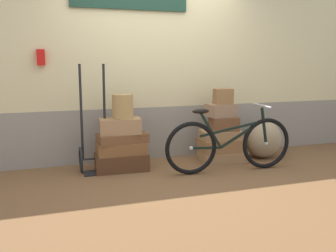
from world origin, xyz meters
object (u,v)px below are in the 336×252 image
Objects in this scene: wicker_basket at (123,106)px; suitcase_0 at (122,162)px; suitcase_8 at (221,110)px; burlap_sack at (263,139)px; suitcase_7 at (224,124)px; suitcase_6 at (220,134)px; bicycle at (229,144)px; suitcase_4 at (222,156)px; suitcase_9 at (223,96)px; luggage_trolley at (94,148)px; suitcase_3 at (120,126)px; suitcase_5 at (221,145)px; suitcase_2 at (123,138)px; suitcase_1 at (121,148)px.

suitcase_0 is at bearing -161.72° from wicker_basket.
suitcase_8 reaches higher than burlap_sack.
suitcase_7 is at bearing -0.41° from wicker_basket.
suitcase_6 is 0.32× the size of bicycle.
wicker_basket is (-1.42, 0.02, 0.77)m from suitcase_4.
suitcase_9 is 1.42m from wicker_basket.
suitcase_4 is 1.81m from luggage_trolley.
burlap_sack is (0.64, -0.03, -0.26)m from suitcase_7.
suitcase_3 is at bearing 157.93° from suitcase_0.
suitcase_6 is 0.51m from bicycle.
suitcase_4 is 0.85m from suitcase_9.
suitcase_6 is (-0.01, 0.01, 0.15)m from suitcase_5.
suitcase_7 is at bearing -38.67° from suitcase_9.
suitcase_0 is 1.07× the size of suitcase_2.
suitcase_8 is 0.20m from suitcase_9.
suitcase_3 reaches higher than suitcase_1.
bicycle is at bearing -17.90° from suitcase_0.
suitcase_1 is 1.50m from suitcase_8.
suitcase_8 is at bearing 124.44° from suitcase_9.
bicycle is (-0.15, -0.50, -0.57)m from suitcase_9.
bicycle reaches higher than suitcase_8.
suitcase_1 is 1.49m from suitcase_7.
burlap_sack is at bearing 2.19° from suitcase_6.
bicycle is at bearing -21.05° from wicker_basket.
suitcase_9 is at bearing 95.05° from suitcase_4.
suitcase_7 is 0.19m from suitcase_8.
burlap_sack is (2.11, -0.03, -0.31)m from suitcase_3.
suitcase_7 is at bearing 44.18° from suitcase_4.
suitcase_6 is at bearing -123.72° from suitcase_8.
suitcase_0 is at bearing 179.34° from burlap_sack.
suitcase_3 is 1.70× the size of wicker_basket.
suitcase_3 reaches higher than suitcase_5.
suitcase_6 is 1.47m from wicker_basket.
suitcase_8 is at bearing 109.07° from suitcase_4.
wicker_basket reaches higher than suitcase_5.
suitcase_9 reaches higher than burlap_sack.
suitcase_3 is at bearing -9.35° from luggage_trolley.
bicycle is (1.65, -0.54, 0.05)m from luggage_trolley.
suitcase_9 is 0.46× the size of burlap_sack.
suitcase_9 is (1.44, 0.02, 0.50)m from suitcase_2.
suitcase_7 reaches higher than suitcase_2.
suitcase_0 is 0.49× the size of luggage_trolley.
suitcase_8 is (1.44, 0.04, 0.43)m from suitcase_1.
suitcase_3 is at bearing -174.29° from suitcase_9.
suitcase_0 is 1.24× the size of suitcase_6.
burlap_sack is at bearing 4.31° from suitcase_4.
suitcase_0 is 1.30× the size of suitcase_3.
bicycle reaches higher than suitcase_4.
suitcase_8 is 1.41m from wicker_basket.
bicycle is at bearing -20.48° from suitcase_1.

